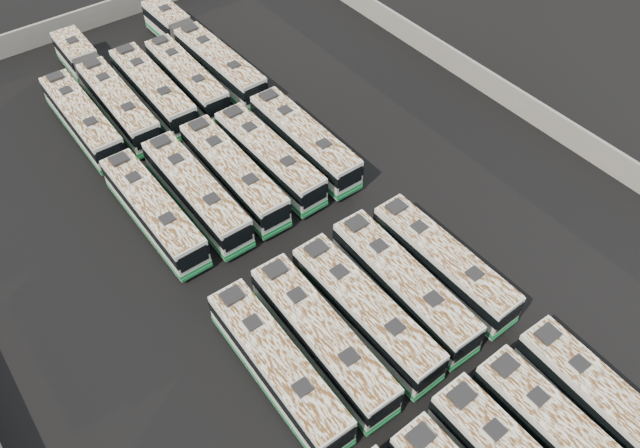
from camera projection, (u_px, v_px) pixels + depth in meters
The scene contains 19 objects.
ground at pixel (319, 246), 43.04m from camera, with size 140.00×140.00×0.00m, color black.
perimeter_wall at pixel (319, 236), 42.22m from camera, with size 45.20×73.20×2.20m.
bus_front_right at pixel (570, 444), 32.02m from camera, with size 2.56×11.36×3.19m.
bus_front_far_right at pixel (609, 410), 33.30m from camera, with size 2.65×11.29×3.17m.
bus_midfront_far_left at pixel (278, 367), 35.01m from camera, with size 2.59×11.40×3.20m.
bus_midfront_left at pixel (322, 338), 36.22m from camera, with size 2.66×11.59×3.25m.
bus_midfront_center at pixel (365, 312), 37.46m from camera, with size 2.62×11.47×3.22m.
bus_midfront_right at pixel (403, 285), 38.78m from camera, with size 2.63×11.50×3.23m.
bus_midfront_far_right at pixel (443, 263), 40.05m from camera, with size 2.50×11.10×3.12m.
bus_midback_far_left at pixel (154, 211), 43.04m from camera, with size 2.50×11.33×3.19m.
bus_midback_left at pixel (196, 192), 44.23m from camera, with size 2.45×11.50×3.24m.
bus_midback_center at pixel (233, 174), 45.51m from camera, with size 2.57×11.54×3.24m.
bus_midback_right at pixel (269, 157), 46.77m from camera, with size 2.66×11.30×3.17m.
bus_midback_far_right at pixel (304, 141), 48.02m from camera, with size 2.43×11.45×3.23m.
bus_back_far_left at pixel (83, 119), 49.78m from camera, with size 2.43×11.32×3.18m.
bus_back_left at pixel (104, 87), 52.67m from camera, with size 2.72×17.60×3.18m.
bus_back_center at pixel (153, 90), 52.35m from camera, with size 2.62×11.60×3.26m.
bus_back_right at pixel (187, 78), 53.61m from camera, with size 2.54×11.07×3.11m.
bus_back_far_right at pixel (202, 50), 56.39m from camera, with size 2.81×17.86×3.23m.
Camera 1 is at (-16.57, -22.14, 33.01)m, focal length 35.00 mm.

